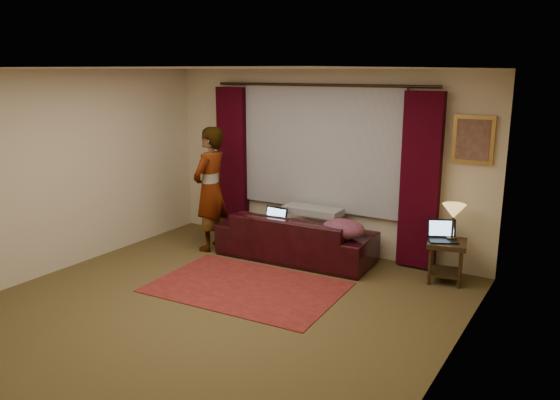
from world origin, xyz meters
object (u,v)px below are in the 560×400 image
(laptop_table, at_px, (444,232))
(sofa, at_px, (296,228))
(laptop_sofa, at_px, (271,218))
(end_table, at_px, (446,261))
(tiffany_lamp, at_px, (453,222))
(person, at_px, (211,189))

(laptop_table, bearing_deg, sofa, 159.45)
(laptop_table, bearing_deg, laptop_sofa, 162.03)
(laptop_sofa, height_order, end_table, laptop_sofa)
(end_table, distance_m, tiffany_lamp, 0.50)
(laptop_sofa, xyz_separation_m, end_table, (2.35, 0.36, -0.30))
(sofa, bearing_deg, laptop_sofa, 19.61)
(laptop_table, height_order, person, person)
(tiffany_lamp, bearing_deg, laptop_table, -125.27)
(sofa, height_order, tiffany_lamp, tiffany_lamp)
(end_table, bearing_deg, laptop_table, -143.86)
(tiffany_lamp, bearing_deg, person, -170.24)
(tiffany_lamp, bearing_deg, sofa, -171.78)
(sofa, xyz_separation_m, laptop_table, (1.98, 0.19, 0.21))
(end_table, height_order, tiffany_lamp, tiffany_lamp)
(laptop_sofa, distance_m, tiffany_lamp, 2.43)
(laptop_sofa, height_order, tiffany_lamp, tiffany_lamp)
(sofa, xyz_separation_m, laptop_sofa, (-0.32, -0.14, 0.13))
(sofa, bearing_deg, tiffany_lamp, -174.92)
(sofa, bearing_deg, laptop_table, -177.72)
(laptop_table, bearing_deg, tiffany_lamp, 28.76)
(sofa, bearing_deg, end_table, -176.92)
(end_table, distance_m, person, 3.40)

